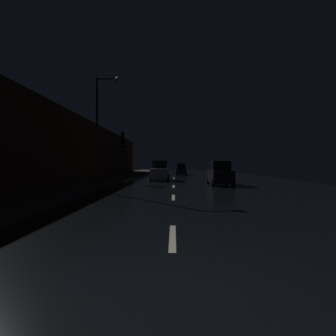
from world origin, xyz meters
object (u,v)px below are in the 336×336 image
Objects in this scene: traffic_light_far_left at (123,146)px; car_parked_right_far at (220,174)px; streetlamp_overhead at (104,116)px; car_approaching_headlights at (160,171)px; car_distant_taillights at (181,170)px.

traffic_light_far_left is 9.15m from car_parked_right_far.
car_approaching_headlights is (2.97, 11.02, -3.89)m from streetlamp_overhead.
car_parked_right_far is 1.10× the size of car_distant_taillights.
traffic_light_far_left is at bearing -38.44° from car_approaching_headlights.
streetlamp_overhead is 1.83× the size of car_parked_right_far.
car_parked_right_far is at bearing 67.05° from traffic_light_far_left.
streetlamp_overhead is 10.66m from car_parked_right_far.
car_approaching_headlights is at bearing 74.90° from streetlamp_overhead.
streetlamp_overhead is at bearing 166.35° from car_distant_taillights.
car_approaching_headlights is 12.38m from car_distant_taillights.
car_distant_taillights is at bearing 167.69° from car_approaching_headlights.
traffic_light_far_left is 1.17× the size of car_parked_right_far.
traffic_light_far_left is at bearing 92.03° from streetlamp_overhead.
car_distant_taillights is at bearing 8.86° from car_parked_right_far.
car_distant_taillights is (5.61, 23.12, -4.02)m from streetlamp_overhead.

